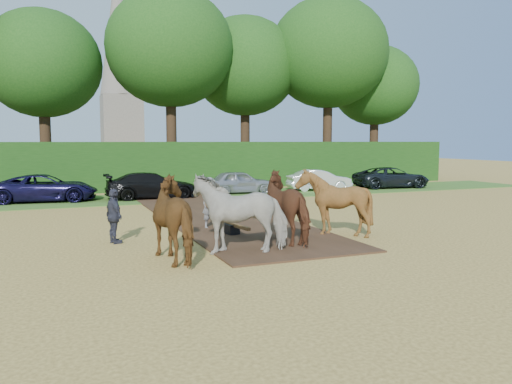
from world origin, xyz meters
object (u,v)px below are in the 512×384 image
plough_team (265,209)px  church (120,58)px  spectator_far (114,216)px  parked_cars (158,185)px

plough_team → church: size_ratio=0.27×
spectator_far → parked_cars: bearing=-33.8°
plough_team → church: church is taller
parked_cars → spectator_far: bearing=-107.4°
spectator_far → parked_cars: 12.12m
plough_team → church: (3.01, 54.40, 12.66)m
plough_team → church: bearing=86.8°
spectator_far → plough_team: bearing=-133.0°
parked_cars → church: 42.99m
church → parked_cars: bearing=-94.8°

